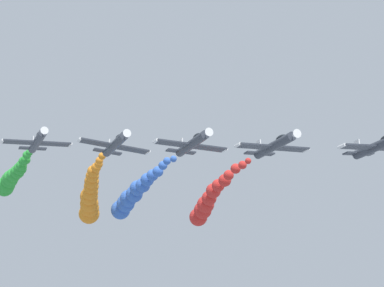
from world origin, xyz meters
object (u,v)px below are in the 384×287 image
object	(u,v)px
airplane_lead	(379,145)
airplane_right_inner	(192,144)
airplane_right_outer	(38,141)
airplane_left_outer	(115,144)
airplane_left_inner	(275,145)

from	to	relation	value
airplane_lead	airplane_right_inner	bearing A→B (deg)	-35.55
airplane_lead	airplane_right_inner	world-z (taller)	airplane_right_inner
airplane_lead	airplane_right_outer	distance (m)	45.17
airplane_right_inner	airplane_right_outer	world-z (taller)	airplane_right_outer
airplane_left_outer	airplane_left_inner	bearing A→B (deg)	140.22
airplane_left_inner	airplane_left_outer	bearing A→B (deg)	-39.78
airplane_left_inner	airplane_left_outer	world-z (taller)	airplane_left_outer
airplane_right_inner	airplane_right_outer	size ratio (longest dim) A/B	1.00
airplane_left_inner	airplane_left_outer	distance (m)	21.06
airplane_lead	airplane_left_inner	xyz separation A→B (m)	(9.91, -6.81, 0.78)
airplane_right_inner	airplane_right_outer	bearing A→B (deg)	-42.93
airplane_right_inner	airplane_right_outer	xyz separation A→B (m)	(16.67, -15.51, 2.75)
airplane_left_inner	airplane_right_inner	size ratio (longest dim) A/B	1.00
airplane_left_inner	airplane_left_outer	xyz separation A→B (m)	(16.11, -13.41, 2.04)
airplane_right_inner	airplane_left_outer	xyz separation A→B (m)	(7.90, -7.27, 1.03)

